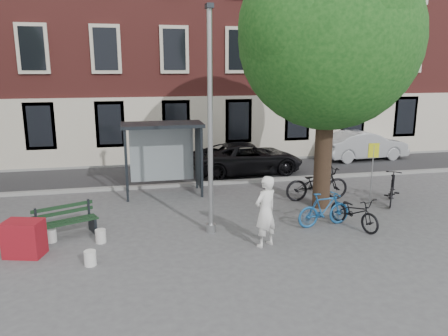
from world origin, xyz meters
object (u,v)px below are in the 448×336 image
painter (265,212)px  bench (66,223)px  bike_a (317,184)px  bike_d (392,188)px  lamppost (210,135)px  notice_sign (373,159)px  bike_c (354,212)px  bus_shelter (173,142)px  bike_b (324,209)px  car_silver (364,145)px  car_dark (247,158)px  red_stand (24,238)px

painter → bench: (-5.14, 1.74, -0.55)m
bike_a → bike_d: bike_a is taller
lamppost → notice_sign: size_ratio=2.89×
lamppost → painter: (1.20, -1.25, -1.84)m
painter → bike_c: size_ratio=1.04×
bus_shelter → bike_c: bus_shelter is taller
bike_b → bike_a: bearing=-27.1°
bike_c → car_silver: (5.14, 8.63, 0.24)m
bike_c → bench: bearing=153.9°
painter → car_dark: bearing=-130.1°
bench → bike_a: 8.29m
car_silver → notice_sign: size_ratio=2.07×
painter → notice_sign: 5.23m
bus_shelter → notice_sign: (6.32, -2.77, -0.35)m
painter → bike_c: bearing=166.0°
bench → bike_b: size_ratio=1.02×
bike_b → notice_sign: notice_sign is taller
bus_shelter → bike_b: 6.00m
bike_d → car_dark: bearing=-20.0°
bus_shelter → bench: bearing=-132.7°
bike_d → bus_shelter: bearing=13.4°
lamppost → car_dark: lamppost is taller
bike_b → red_stand: size_ratio=1.88×
bike_b → bike_d: bearing=-72.5°
lamppost → painter: bearing=-46.2°
lamppost → painter: 2.53m
bench → bike_c: 8.12m
bike_b → bike_c: size_ratio=0.94×
painter → car_dark: (1.62, 7.79, -0.27)m
bus_shelter → car_silver: size_ratio=0.65×
car_silver → red_stand: car_silver is taller
bike_c → red_stand: 8.90m
lamppost → bench: 4.64m
bike_a → bike_c: size_ratio=1.24×
bike_c → bike_d: (2.38, 1.81, 0.07)m
lamppost → bench: lamppost is taller
bus_shelter → car_dark: bearing=35.4°
bike_d → car_silver: bearing=-77.1°
lamppost → bike_c: lamppost is taller
painter → bike_a: size_ratio=0.84×
red_stand → notice_sign: bearing=10.4°
bus_shelter → bike_d: (7.11, -2.80, -1.37)m
bike_c → car_dark: car_dark is taller
car_dark → car_silver: (6.45, 1.59, 0.04)m
red_stand → notice_sign: size_ratio=0.43×
bus_shelter → car_dark: size_ratio=0.59×
bike_a → red_stand: bike_a is taller
bike_b → car_dark: bearing=-3.7°
bench → bike_c: bearing=-30.5°
bike_a → bike_b: bike_a is taller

